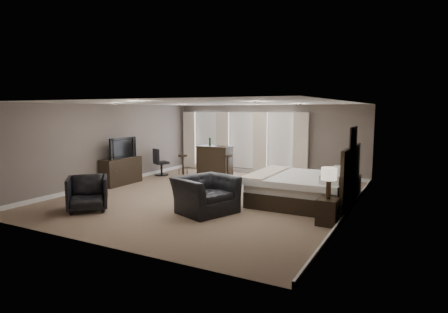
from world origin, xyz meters
The scene contains 16 objects.
room centered at (0.00, 0.00, 1.30)m, with size 7.60×8.60×2.64m.
window_bay centered at (-1.00, 4.11, 1.20)m, with size 5.25×0.20×2.30m.
bed centered at (2.58, 0.38, 0.77)m, with size 2.43×2.32×1.55m, color silver.
nightstand_near centered at (3.47, -1.07, 0.28)m, with size 0.42×0.51×0.55m, color black.
nightstand_far centered at (3.47, 1.83, 0.31)m, with size 0.47×0.57×0.62m, color black.
lamp_near centered at (3.47, -1.07, 0.89)m, with size 0.32×0.32×0.67m, color beige.
lamp_far centered at (3.47, 1.83, 0.97)m, with size 0.34×0.34×0.71m, color beige.
wall_art centered at (3.70, 0.38, 1.75)m, with size 0.04×0.96×0.56m, color slate.
dresser centered at (-3.45, 0.13, 0.43)m, with size 0.48×1.50×0.87m, color black.
tv centered at (-3.45, 0.13, 0.94)m, with size 1.16×0.67×0.15m, color black.
armchair_near centered at (0.70, -1.48, 0.57)m, with size 1.31×0.85×1.15m, color black.
armchair_far centered at (-1.91, -2.66, 0.46)m, with size 0.90×0.84×0.93m, color black.
bar_counter centered at (-1.55, 2.98, 0.56)m, with size 1.27×0.66×1.11m, color black.
bar_stool_left centered at (-2.72, 2.63, 0.37)m, with size 0.35×0.35×0.74m, color black.
bar_stool_right centered at (-0.93, 2.83, 0.41)m, with size 0.39×0.39×0.82m, color black.
desk_chair centered at (-3.32, 2.09, 0.50)m, with size 0.51×0.51×1.01m, color black.
Camera 1 is at (5.14, -8.93, 2.42)m, focal length 30.00 mm.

